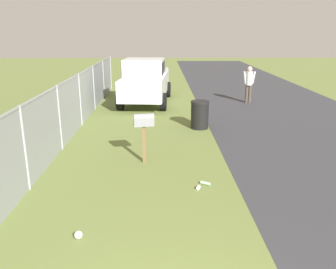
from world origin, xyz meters
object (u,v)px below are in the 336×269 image
at_px(mailbox, 144,124).
at_px(pedestrian, 249,82).
at_px(trash_bin, 200,115).
at_px(pickup_truck, 145,80).

xyz_separation_m(mailbox, pedestrian, (7.59, -4.54, -0.06)).
relative_size(trash_bin, pedestrian, 0.57).
xyz_separation_m(mailbox, pickup_truck, (7.54, 0.28, 0.05)).
bearing_deg(mailbox, pedestrian, -41.28).
distance_m(pickup_truck, pedestrian, 4.82).
xyz_separation_m(pickup_truck, pedestrian, (0.06, -4.82, -0.11)).
distance_m(mailbox, pedestrian, 8.85).
bearing_deg(pedestrian, mailbox, -26.93).
bearing_deg(mailbox, trash_bin, -39.22).
xyz_separation_m(mailbox, trash_bin, (3.25, -1.79, -0.56)).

